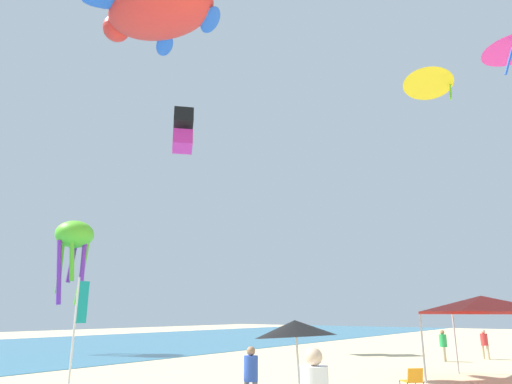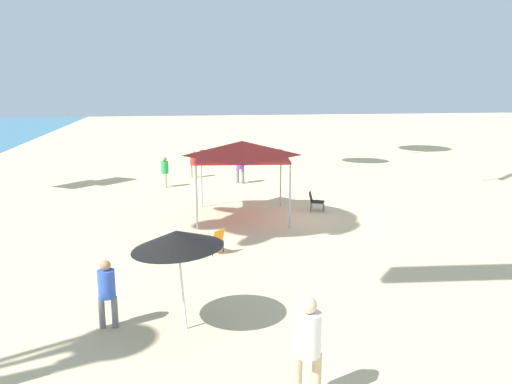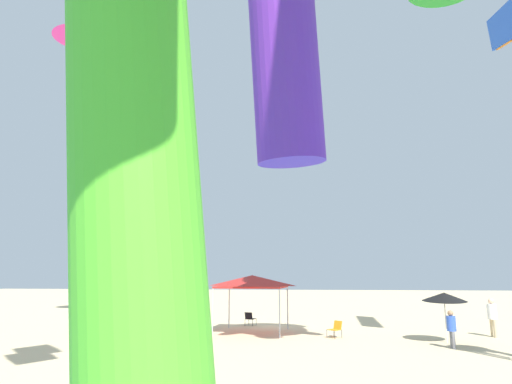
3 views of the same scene
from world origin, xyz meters
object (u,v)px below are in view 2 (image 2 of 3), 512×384
object	(u,v)px
person_beachcomber	(165,169)
person_near_umbrella	(240,164)
person_watching_sky	(308,341)
folding_chair_right_of_tent	(214,239)
person_far_stroller	(107,288)
person_by_tent	(193,161)
canopy_tent	(242,150)
beach_umbrella	(177,239)
folding_chair_facing_ocean	(315,200)

from	to	relation	value
person_beachcomber	person_near_umbrella	bearing A→B (deg)	86.71
person_watching_sky	person_near_umbrella	bearing A→B (deg)	85.12
person_beachcomber	folding_chair_right_of_tent	bearing A→B (deg)	0.18
person_near_umbrella	person_far_stroller	distance (m)	16.70
folding_chair_right_of_tent	person_by_tent	xyz separation A→B (m)	(13.29, 0.33, 0.45)
canopy_tent	person_far_stroller	distance (m)	10.18
canopy_tent	beach_umbrella	xyz separation A→B (m)	(-9.44, 2.51, -0.64)
person_far_stroller	beach_umbrella	bearing A→B (deg)	-7.32
person_near_umbrella	person_far_stroller	bearing A→B (deg)	-75.42
folding_chair_right_of_tent	person_beachcomber	bearing A→B (deg)	-125.12
person_by_tent	person_watching_sky	bearing A→B (deg)	113.21
person_near_umbrella	person_far_stroller	world-z (taller)	person_near_umbrella
beach_umbrella	folding_chair_right_of_tent	size ratio (longest dim) A/B	2.89
beach_umbrella	person_beachcomber	distance (m)	15.93
person_by_tent	folding_chair_right_of_tent	bearing A→B (deg)	110.86
person_far_stroller	person_by_tent	xyz separation A→B (m)	(18.05, -2.35, -0.01)
folding_chair_facing_ocean	person_beachcomber	xyz separation A→B (m)	(5.93, 6.37, 0.45)
person_near_umbrella	person_beachcomber	distance (m)	3.96
person_far_stroller	person_by_tent	world-z (taller)	person_far_stroller
beach_umbrella	person_by_tent	xyz separation A→B (m)	(18.33, -0.78, -1.17)
folding_chair_right_of_tent	person_near_umbrella	world-z (taller)	person_near_umbrella
person_watching_sky	person_beachcomber	xyz separation A→B (m)	(18.86, 2.91, -0.20)
person_by_tent	person_far_stroller	bearing A→B (deg)	102.02
folding_chair_right_of_tent	person_by_tent	bearing A→B (deg)	-133.37
folding_chair_facing_ocean	person_beachcomber	distance (m)	8.72
canopy_tent	folding_chair_right_of_tent	world-z (taller)	canopy_tent
person_watching_sky	canopy_tent	bearing A→B (deg)	86.62
canopy_tent	person_beachcomber	xyz separation A→B (m)	(6.43, 3.25, -1.81)
beach_umbrella	person_far_stroller	size ratio (longest dim) A/B	1.48
folding_chair_facing_ocean	person_near_umbrella	size ratio (longest dim) A/B	0.47
folding_chair_right_of_tent	folding_chair_facing_ocean	size ratio (longest dim) A/B	1.00
canopy_tent	folding_chair_right_of_tent	size ratio (longest dim) A/B	4.74
canopy_tent	beach_umbrella	world-z (taller)	canopy_tent
folding_chair_right_of_tent	person_beachcomber	size ratio (longest dim) A/B	0.52
folding_chair_facing_ocean	person_by_tent	bearing A→B (deg)	49.56
folding_chair_facing_ocean	person_near_umbrella	xyz separation A→B (m)	(6.36, 2.44, 0.54)
folding_chair_right_of_tent	person_watching_sky	distance (m)	8.13
person_far_stroller	folding_chair_facing_ocean	bearing A→B (deg)	56.25
canopy_tent	folding_chair_right_of_tent	bearing A→B (deg)	162.25
folding_chair_facing_ocean	person_by_tent	xyz separation A→B (m)	(8.40, 4.86, 0.45)
person_near_umbrella	person_by_tent	xyz separation A→B (m)	(2.04, 2.42, -0.10)
person_far_stroller	person_by_tent	size ratio (longest dim) A/B	1.02
canopy_tent	person_beachcomber	bearing A→B (deg)	26.79
folding_chair_right_of_tent	person_near_umbrella	xyz separation A→B (m)	(11.25, -2.10, 0.54)
person_watching_sky	folding_chair_right_of_tent	bearing A→B (deg)	95.77
person_near_umbrella	person_by_tent	distance (m)	3.17
beach_umbrella	folding_chair_right_of_tent	distance (m)	5.41
person_near_umbrella	person_beachcomber	bearing A→B (deg)	-142.63
beach_umbrella	person_watching_sky	size ratio (longest dim) A/B	1.23
folding_chair_facing_ocean	person_near_umbrella	distance (m)	6.83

